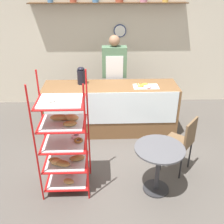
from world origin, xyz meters
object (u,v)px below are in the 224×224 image
object	(u,v)px
cafe_table	(159,159)
cafe_chair	(183,140)
person_worker	(114,75)
coffee_carafe	(81,76)
pastry_rack	(65,143)
donut_tray_counter	(144,86)

from	to	relation	value
cafe_table	cafe_chair	distance (m)	0.59
person_worker	cafe_table	size ratio (longest dim) A/B	2.44
person_worker	coffee_carafe	distance (m)	0.77
cafe_table	person_worker	bearing A→B (deg)	102.95
cafe_table	cafe_chair	bearing A→B (deg)	42.09
pastry_rack	donut_tray_counter	distance (m)	1.90
cafe_chair	person_worker	bearing A→B (deg)	-112.62
pastry_rack	cafe_table	xyz separation A→B (m)	(1.24, -0.11, -0.21)
cafe_table	coffee_carafe	world-z (taller)	coffee_carafe
person_worker	cafe_table	xyz separation A→B (m)	(0.50, -2.17, -0.41)
pastry_rack	donut_tray_counter	xyz separation A→B (m)	(1.24, 1.42, 0.22)
pastry_rack	cafe_table	bearing A→B (deg)	-5.30
pastry_rack	cafe_chair	xyz separation A→B (m)	(1.67, 0.28, -0.17)
coffee_carafe	cafe_table	bearing A→B (deg)	-57.32
pastry_rack	cafe_chair	distance (m)	1.70
cafe_chair	coffee_carafe	world-z (taller)	coffee_carafe
cafe_chair	donut_tray_counter	bearing A→B (deg)	-119.83
pastry_rack	donut_tray_counter	bearing A→B (deg)	48.75
cafe_table	coffee_carafe	size ratio (longest dim) A/B	2.25
person_worker	pastry_rack	bearing A→B (deg)	-109.76
cafe_table	cafe_chair	world-z (taller)	cafe_chair
person_worker	donut_tray_counter	xyz separation A→B (m)	(0.51, -0.63, 0.02)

